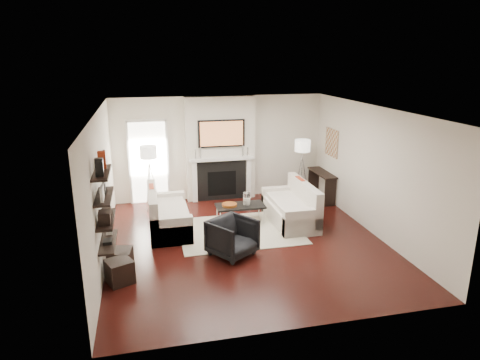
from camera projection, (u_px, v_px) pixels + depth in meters
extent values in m
plane|color=black|center=(246.00, 241.00, 8.81)|extent=(6.00, 6.00, 0.00)
plane|color=white|center=(247.00, 110.00, 8.05)|extent=(6.00, 6.00, 0.00)
plane|color=silver|center=(220.00, 148.00, 11.24)|extent=(5.50, 0.00, 5.50)
plane|color=silver|center=(301.00, 240.00, 5.62)|extent=(5.50, 0.00, 5.50)
plane|color=silver|center=(101.00, 188.00, 7.84)|extent=(0.00, 6.00, 6.00)
plane|color=silver|center=(373.00, 171.00, 9.02)|extent=(0.00, 6.00, 6.00)
cube|color=silver|center=(221.00, 149.00, 11.12)|extent=(1.80, 0.25, 2.70)
cube|color=black|center=(222.00, 181.00, 11.23)|extent=(1.30, 0.02, 1.04)
cube|color=black|center=(222.00, 183.00, 11.24)|extent=(0.75, 0.02, 0.65)
cube|color=white|center=(195.00, 182.00, 11.04)|extent=(0.12, 0.08, 1.10)
cube|color=white|center=(249.00, 178.00, 11.34)|extent=(0.12, 0.08, 1.10)
cube|color=white|center=(222.00, 159.00, 11.01)|extent=(1.70, 0.18, 0.07)
cube|color=black|center=(221.00, 133.00, 10.85)|extent=(1.20, 0.06, 0.70)
cube|color=#BF723F|center=(222.00, 134.00, 10.82)|extent=(1.10, 0.00, 0.62)
cylinder|color=silver|center=(201.00, 153.00, 10.85)|extent=(0.04, 0.04, 0.30)
cylinder|color=silver|center=(195.00, 154.00, 10.83)|extent=(0.04, 0.04, 0.24)
cylinder|color=silver|center=(243.00, 151.00, 11.09)|extent=(0.04, 0.04, 0.30)
cylinder|color=silver|center=(247.00, 152.00, 11.12)|extent=(0.04, 0.04, 0.24)
cube|color=white|center=(149.00, 163.00, 10.91)|extent=(0.90, 0.02, 2.10)
cube|color=white|center=(129.00, 164.00, 10.78)|extent=(0.06, 0.06, 2.16)
cube|color=white|center=(168.00, 162.00, 10.99)|extent=(0.06, 0.06, 2.16)
cube|color=white|center=(146.00, 121.00, 10.58)|extent=(1.02, 0.06, 0.06)
cube|color=#B7AE95|center=(239.00, 231.00, 9.33)|extent=(2.60, 2.00, 0.01)
cube|color=beige|center=(169.00, 221.00, 9.34)|extent=(0.85, 1.80, 0.42)
cube|color=beige|center=(153.00, 208.00, 9.18)|extent=(0.18, 1.80, 0.80)
cube|color=beige|center=(172.00, 231.00, 8.56)|extent=(0.85, 0.18, 0.60)
cube|color=beige|center=(167.00, 205.00, 10.08)|extent=(0.85, 0.18, 0.60)
cube|color=beige|center=(171.00, 209.00, 9.28)|extent=(0.63, 1.44, 0.10)
cube|color=maroon|center=(152.00, 195.00, 9.41)|extent=(0.10, 0.42, 0.42)
cube|color=black|center=(153.00, 204.00, 8.85)|extent=(0.10, 0.40, 0.40)
cube|color=beige|center=(290.00, 213.00, 9.78)|extent=(0.85, 1.80, 0.42)
cube|color=beige|center=(304.00, 199.00, 9.76)|extent=(0.18, 1.80, 0.80)
cube|color=beige|center=(303.00, 223.00, 9.00)|extent=(0.85, 0.18, 0.60)
cube|color=beige|center=(279.00, 199.00, 10.51)|extent=(0.85, 0.18, 0.60)
cube|color=beige|center=(288.00, 203.00, 9.70)|extent=(0.63, 1.44, 0.10)
cube|color=maroon|center=(300.00, 187.00, 9.99)|extent=(0.10, 0.42, 0.42)
cube|color=black|center=(309.00, 195.00, 9.43)|extent=(0.10, 0.40, 0.40)
cube|color=black|center=(240.00, 206.00, 9.70)|extent=(1.10, 0.55, 0.04)
cylinder|color=silver|center=(220.00, 220.00, 9.45)|extent=(0.02, 0.02, 0.38)
cylinder|color=silver|center=(264.00, 216.00, 9.66)|extent=(0.02, 0.02, 0.38)
cylinder|color=silver|center=(217.00, 213.00, 9.86)|extent=(0.02, 0.02, 0.38)
cylinder|color=silver|center=(259.00, 210.00, 10.08)|extent=(0.02, 0.02, 0.38)
cylinder|color=white|center=(247.00, 199.00, 9.69)|extent=(0.17, 0.17, 0.29)
cylinder|color=white|center=(247.00, 201.00, 9.71)|extent=(0.11, 0.11, 0.17)
cylinder|color=#AC561C|center=(229.00, 205.00, 9.64)|extent=(0.34, 0.34, 0.06)
imported|color=black|center=(232.00, 236.00, 8.12)|extent=(1.04, 1.02, 0.79)
cylinder|color=silver|center=(150.00, 186.00, 10.51)|extent=(0.02, 0.02, 1.20)
cylinder|color=white|center=(148.00, 152.00, 10.28)|extent=(0.40, 0.40, 0.30)
cylinder|color=silver|center=(155.00, 186.00, 10.54)|extent=(0.25, 0.02, 1.23)
cylinder|color=silver|center=(148.00, 185.00, 10.59)|extent=(0.14, 0.22, 1.23)
cylinder|color=silver|center=(148.00, 187.00, 10.41)|extent=(0.14, 0.22, 1.23)
cylinder|color=silver|center=(301.00, 177.00, 11.25)|extent=(0.02, 0.02, 1.20)
cylinder|color=white|center=(303.00, 146.00, 11.01)|extent=(0.40, 0.40, 0.30)
cylinder|color=silver|center=(305.00, 177.00, 11.27)|extent=(0.25, 0.02, 1.23)
cylinder|color=silver|center=(298.00, 176.00, 11.33)|extent=(0.14, 0.22, 1.23)
cylinder|color=silver|center=(301.00, 178.00, 11.15)|extent=(0.14, 0.22, 1.23)
cube|color=black|center=(322.00, 173.00, 11.18)|extent=(0.35, 1.20, 0.04)
cube|color=black|center=(330.00, 193.00, 10.77)|extent=(0.30, 0.04, 0.71)
cube|color=black|center=(313.00, 181.00, 11.80)|extent=(0.30, 0.04, 0.71)
cube|color=#9E784F|center=(332.00, 143.00, 10.87)|extent=(0.03, 0.70, 0.70)
cube|color=black|center=(108.00, 242.00, 7.12)|extent=(0.25, 1.00, 0.03)
cube|color=black|center=(106.00, 220.00, 7.00)|extent=(0.25, 1.00, 0.04)
cube|color=black|center=(104.00, 196.00, 6.89)|extent=(0.25, 1.00, 0.04)
cube|color=black|center=(102.00, 173.00, 6.78)|extent=(0.25, 1.00, 0.04)
cube|color=black|center=(99.00, 167.00, 6.48)|extent=(0.12, 0.10, 0.28)
cube|color=maroon|center=(102.00, 160.00, 6.95)|extent=(0.12, 0.10, 0.28)
cube|color=white|center=(102.00, 193.00, 6.65)|extent=(0.04, 0.30, 0.22)
cube|color=black|center=(104.00, 187.00, 7.02)|extent=(0.04, 0.22, 0.18)
cube|color=black|center=(105.00, 218.00, 6.77)|extent=(0.18, 0.25, 0.20)
cube|color=black|center=(107.00, 210.00, 7.19)|extent=(0.15, 0.12, 0.12)
cube|color=black|center=(108.00, 241.00, 7.04)|extent=(0.14, 0.20, 0.05)
cube|color=white|center=(109.00, 229.00, 7.36)|extent=(0.10, 0.10, 0.18)
cylinder|color=black|center=(104.00, 158.00, 8.59)|extent=(0.04, 0.34, 0.34)
cylinder|color=white|center=(106.00, 158.00, 8.59)|extent=(0.01, 0.29, 0.29)
cube|color=black|center=(121.00, 260.00, 7.57)|extent=(0.46, 0.46, 0.40)
cube|color=black|center=(120.00, 271.00, 7.17)|extent=(0.53, 0.53, 0.40)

